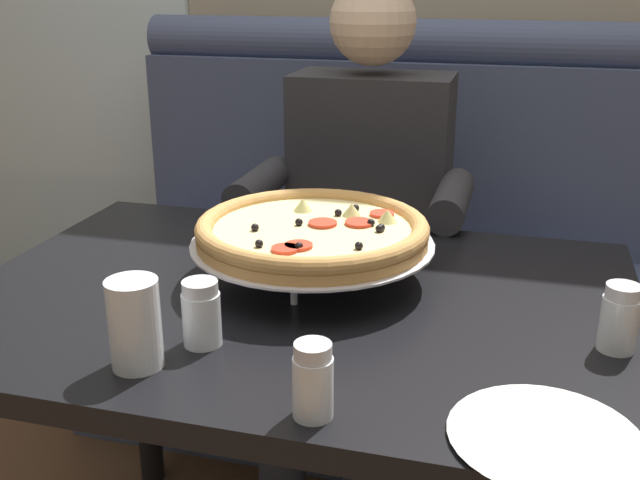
% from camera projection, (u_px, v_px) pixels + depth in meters
% --- Properties ---
extents(booth_bench, '(1.64, 0.78, 1.13)m').
position_uv_depth(booth_bench, '(385.00, 281.00, 2.19)').
color(booth_bench, '#424C6B').
rests_on(booth_bench, ground_plane).
extents(dining_table, '(1.16, 0.82, 0.73)m').
position_uv_depth(dining_table, '(297.00, 343.00, 1.31)').
color(dining_table, black).
rests_on(dining_table, ground_plane).
extents(diner_main, '(0.54, 0.64, 1.27)m').
position_uv_depth(diner_main, '(362.00, 205.00, 1.85)').
color(diner_main, '#2D3342').
rests_on(diner_main, ground_plane).
extents(pizza, '(0.43, 0.43, 0.12)m').
position_uv_depth(pizza, '(313.00, 232.00, 1.31)').
color(pizza, silver).
rests_on(pizza, dining_table).
extents(shaker_oregano, '(0.05, 0.05, 0.10)m').
position_uv_depth(shaker_oregano, '(619.00, 323.00, 1.08)').
color(shaker_oregano, white).
rests_on(shaker_oregano, dining_table).
extents(shaker_pepper_flakes, '(0.06, 0.06, 0.10)m').
position_uv_depth(shaker_pepper_flakes, '(202.00, 318.00, 1.09)').
color(shaker_pepper_flakes, white).
rests_on(shaker_pepper_flakes, dining_table).
extents(shaker_parmesan, '(0.05, 0.05, 0.10)m').
position_uv_depth(shaker_parmesan, '(313.00, 386.00, 0.91)').
color(shaker_parmesan, white).
rests_on(shaker_parmesan, dining_table).
extents(plate_near_left, '(0.23, 0.23, 0.02)m').
position_uv_depth(plate_near_left, '(546.00, 432.00, 0.88)').
color(plate_near_left, white).
rests_on(plate_near_left, dining_table).
extents(drinking_glass, '(0.07, 0.07, 0.13)m').
position_uv_depth(drinking_glass, '(135.00, 330.00, 1.03)').
color(drinking_glass, silver).
rests_on(drinking_glass, dining_table).
extents(patio_chair, '(0.40, 0.41, 0.86)m').
position_uv_depth(patio_chair, '(167.00, 137.00, 3.52)').
color(patio_chair, black).
rests_on(patio_chair, ground_plane).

